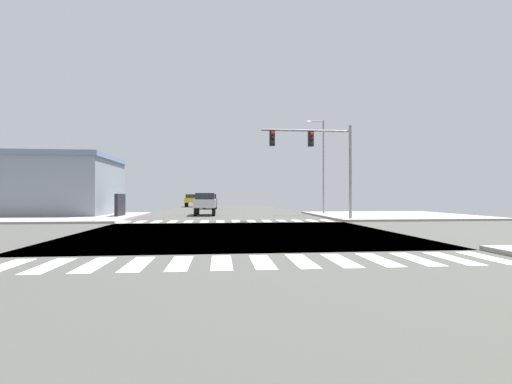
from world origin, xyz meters
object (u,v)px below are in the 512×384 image
traffic_signal_mast (316,150)px  street_lamp (321,158)px  sedan_leading_5 (205,202)px  sedan_queued_4 (210,200)px  bank_building (20,185)px  sedan_nearside_1 (191,199)px

traffic_signal_mast → street_lamp: 7.84m
traffic_signal_mast → sedan_leading_5: (-7.61, 7.40, -3.59)m
traffic_signal_mast → sedan_queued_4: size_ratio=1.49×
traffic_signal_mast → sedan_leading_5: 11.21m
traffic_signal_mast → bank_building: size_ratio=0.39×
bank_building → sedan_nearside_1: 26.89m
bank_building → traffic_signal_mast: bearing=-18.9°
street_lamp → sedan_nearside_1: street_lamp is taller
bank_building → sedan_queued_4: (14.97, 15.05, -1.38)m
bank_building → sedan_nearside_1: size_ratio=3.77×
traffic_signal_mast → sedan_nearside_1: 33.67m
sedan_nearside_1 → sedan_queued_4: same height
traffic_signal_mast → sedan_nearside_1: traffic_signal_mast is taller
traffic_signal_mast → sedan_queued_4: (-7.61, 22.77, -3.59)m
street_lamp → bank_building: bearing=179.4°
bank_building → sedan_queued_4: bearing=45.1°
bank_building → sedan_nearside_1: bearing=63.5°
bank_building → sedan_leading_5: size_ratio=3.77×
traffic_signal_mast → bank_building: (-22.58, 7.72, -2.21)m
sedan_nearside_1 → street_lamp: bearing=118.2°
traffic_signal_mast → bank_building: traffic_signal_mast is taller
traffic_signal_mast → sedan_leading_5: size_ratio=1.49×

